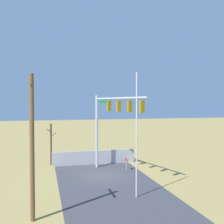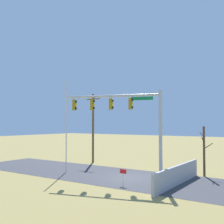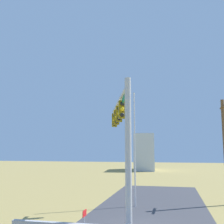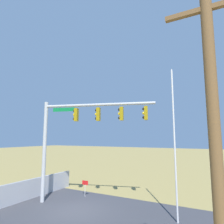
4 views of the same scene
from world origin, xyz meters
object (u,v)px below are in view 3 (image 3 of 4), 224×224
at_px(flagpole, 135,148).
at_px(open_sign, 84,216).
at_px(signal_mast, 122,127).
at_px(distant_building, 144,152).

bearing_deg(flagpole, open_sign, -11.99).
bearing_deg(signal_mast, flagpole, -177.96).
relative_size(flagpole, open_sign, 7.17).
height_order(signal_mast, flagpole, flagpole).
xyz_separation_m(flagpole, distant_building, (-37.27, -3.14, -0.59)).
bearing_deg(flagpole, distant_building, -175.19).
bearing_deg(open_sign, distant_building, -177.99).
relative_size(signal_mast, flagpole, 0.92).
xyz_separation_m(signal_mast, distant_building, (-44.06, -3.38, -1.62)).
distance_m(flagpole, open_sign, 8.31).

